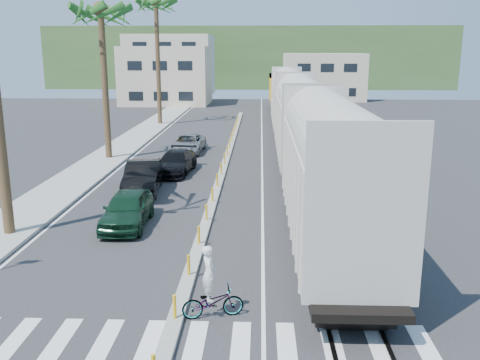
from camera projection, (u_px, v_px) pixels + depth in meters
The scene contains 14 objects.
ground at pixel (180, 306), 16.07m from camera, with size 140.00×140.00×0.00m, color #28282B.
sidewalk at pixel (117, 150), 40.64m from camera, with size 3.00×90.00×0.15m, color gray.
rails at pixel (293, 145), 43.06m from camera, with size 1.56×100.00×0.06m.
median at pixel (224, 165), 35.42m from camera, with size 0.45×60.00×0.85m.
crosswalk at pixel (169, 341), 14.12m from camera, with size 14.00×2.20×0.01m, color silver.
lane_markings at pixel (201, 152), 40.42m from camera, with size 9.42×90.00×0.01m.
freight_train at pixel (296, 113), 39.87m from camera, with size 3.00×60.94×5.85m.
buildings at pixel (206, 70), 84.84m from camera, with size 38.00×27.00×10.00m.
hillside at pixel (250, 57), 111.73m from camera, with size 80.00×20.00×12.00m, color #385628.
car_lead at pixel (127, 209), 23.25m from camera, with size 1.93×4.57×1.54m, color #10321F.
car_second at pixel (143, 177), 28.81m from camera, with size 2.21×5.15×1.65m, color black.
car_third at pixel (176, 162), 33.24m from camera, with size 2.43×5.04×1.42m, color black.
car_rear at pixel (188, 144), 39.99m from camera, with size 2.46×4.93×1.34m, color #929496.
cyclist at pixel (212, 295), 15.28m from camera, with size 1.47×2.08×2.18m.
Camera 1 is at (2.36, -14.63, 7.50)m, focal length 40.00 mm.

